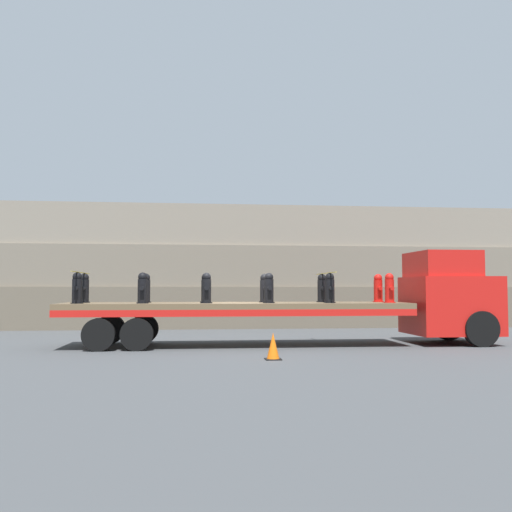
# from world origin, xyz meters

# --- Properties ---
(ground_plane) EXTENTS (120.00, 120.00, 0.00)m
(ground_plane) POSITION_xyz_m (0.00, 0.00, 0.00)
(ground_plane) COLOR #3F4244
(rock_cliff) EXTENTS (60.00, 3.30, 5.60)m
(rock_cliff) POSITION_xyz_m (0.00, 9.00, 2.80)
(rock_cliff) COLOR #665B4C
(rock_cliff) RESTS_ON ground_plane
(truck_cab) EXTENTS (2.62, 2.56, 2.97)m
(truck_cab) POSITION_xyz_m (7.03, 0.00, 1.50)
(truck_cab) COLOR red
(truck_cab) RESTS_ON ground_plane
(flatbed_trailer) EXTENTS (10.71, 2.61, 1.34)m
(flatbed_trailer) POSITION_xyz_m (-0.61, 0.00, 1.10)
(flatbed_trailer) COLOR brown
(flatbed_trailer) RESTS_ON ground_plane
(fire_hydrant_black_near_0) EXTENTS (0.36, 0.55, 0.93)m
(fire_hydrant_black_near_0) POSITION_xyz_m (-4.75, -0.55, 1.79)
(fire_hydrant_black_near_0) COLOR black
(fire_hydrant_black_near_0) RESTS_ON flatbed_trailer
(fire_hydrant_black_far_0) EXTENTS (0.36, 0.55, 0.93)m
(fire_hydrant_black_far_0) POSITION_xyz_m (-4.75, 0.55, 1.79)
(fire_hydrant_black_far_0) COLOR black
(fire_hydrant_black_far_0) RESTS_ON flatbed_trailer
(fire_hydrant_black_near_1) EXTENTS (0.36, 0.55, 0.93)m
(fire_hydrant_black_near_1) POSITION_xyz_m (-2.85, -0.55, 1.79)
(fire_hydrant_black_near_1) COLOR black
(fire_hydrant_black_near_1) RESTS_ON flatbed_trailer
(fire_hydrant_black_far_1) EXTENTS (0.36, 0.55, 0.93)m
(fire_hydrant_black_far_1) POSITION_xyz_m (-2.85, 0.55, 1.79)
(fire_hydrant_black_far_1) COLOR black
(fire_hydrant_black_far_1) RESTS_ON flatbed_trailer
(fire_hydrant_black_near_2) EXTENTS (0.36, 0.55, 0.93)m
(fire_hydrant_black_near_2) POSITION_xyz_m (-0.95, -0.55, 1.79)
(fire_hydrant_black_near_2) COLOR black
(fire_hydrant_black_near_2) RESTS_ON flatbed_trailer
(fire_hydrant_black_far_2) EXTENTS (0.36, 0.55, 0.93)m
(fire_hydrant_black_far_2) POSITION_xyz_m (-0.95, 0.55, 1.79)
(fire_hydrant_black_far_2) COLOR black
(fire_hydrant_black_far_2) RESTS_ON flatbed_trailer
(fire_hydrant_black_near_3) EXTENTS (0.36, 0.55, 0.93)m
(fire_hydrant_black_near_3) POSITION_xyz_m (0.95, -0.55, 1.79)
(fire_hydrant_black_near_3) COLOR black
(fire_hydrant_black_near_3) RESTS_ON flatbed_trailer
(fire_hydrant_black_far_3) EXTENTS (0.36, 0.55, 0.93)m
(fire_hydrant_black_far_3) POSITION_xyz_m (0.95, 0.55, 1.79)
(fire_hydrant_black_far_3) COLOR black
(fire_hydrant_black_far_3) RESTS_ON flatbed_trailer
(fire_hydrant_black_near_4) EXTENTS (0.36, 0.55, 0.93)m
(fire_hydrant_black_near_4) POSITION_xyz_m (2.85, -0.55, 1.79)
(fire_hydrant_black_near_4) COLOR black
(fire_hydrant_black_near_4) RESTS_ON flatbed_trailer
(fire_hydrant_black_far_4) EXTENTS (0.36, 0.55, 0.93)m
(fire_hydrant_black_far_4) POSITION_xyz_m (2.85, 0.55, 1.79)
(fire_hydrant_black_far_4) COLOR black
(fire_hydrant_black_far_4) RESTS_ON flatbed_trailer
(fire_hydrant_red_near_5) EXTENTS (0.36, 0.55, 0.93)m
(fire_hydrant_red_near_5) POSITION_xyz_m (4.75, -0.55, 1.79)
(fire_hydrant_red_near_5) COLOR red
(fire_hydrant_red_near_5) RESTS_ON flatbed_trailer
(fire_hydrant_red_far_5) EXTENTS (0.36, 0.55, 0.93)m
(fire_hydrant_red_far_5) POSITION_xyz_m (4.75, 0.55, 1.79)
(fire_hydrant_red_far_5) COLOR red
(fire_hydrant_red_far_5) RESTS_ON flatbed_trailer
(cargo_strap_rear) EXTENTS (0.05, 2.72, 0.01)m
(cargo_strap_rear) POSITION_xyz_m (-4.75, 0.00, 2.27)
(cargo_strap_rear) COLOR yellow
(cargo_strap_rear) RESTS_ON fire_hydrant_black_near_0
(cargo_strap_middle) EXTENTS (0.05, 2.72, 0.01)m
(cargo_strap_middle) POSITION_xyz_m (2.85, 0.00, 2.27)
(cargo_strap_middle) COLOR yellow
(cargo_strap_middle) RESTS_ON fire_hydrant_black_near_4
(traffic_cone) EXTENTS (0.41, 0.41, 0.67)m
(traffic_cone) POSITION_xyz_m (0.66, -3.60, 0.33)
(traffic_cone) COLOR black
(traffic_cone) RESTS_ON ground_plane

